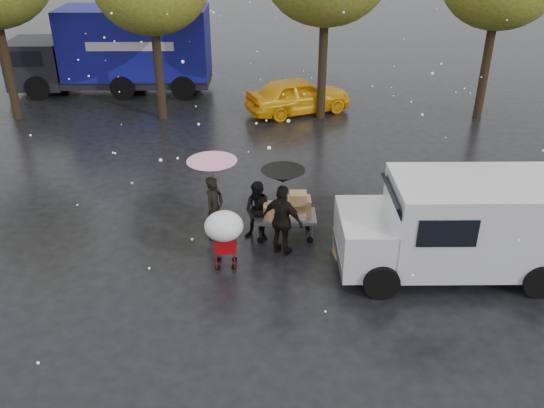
{
  "coord_description": "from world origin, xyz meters",
  "views": [
    {
      "loc": [
        0.45,
        -10.95,
        7.35
      ],
      "look_at": [
        0.57,
        1.0,
        1.02
      ],
      "focal_mm": 38.0,
      "sensor_mm": 36.0,
      "label": 1
    }
  ],
  "objects_px": {
    "person_pink": "(214,208)",
    "shopping_cart": "(224,229)",
    "vendor_cart": "(288,210)",
    "white_van": "(461,225)",
    "blue_truck": "(117,51)",
    "person_black": "(283,221)",
    "yellow_taxi": "(299,95)"
  },
  "relations": [
    {
      "from": "blue_truck",
      "to": "yellow_taxi",
      "type": "distance_m",
      "value": 8.11
    },
    {
      "from": "blue_truck",
      "to": "person_black",
      "type": "bearing_deg",
      "value": -63.0
    },
    {
      "from": "person_pink",
      "to": "shopping_cart",
      "type": "distance_m",
      "value": 1.47
    },
    {
      "from": "person_pink",
      "to": "shopping_cart",
      "type": "xyz_separation_m",
      "value": [
        0.33,
        -1.41,
        0.25
      ]
    },
    {
      "from": "shopping_cart",
      "to": "white_van",
      "type": "height_order",
      "value": "white_van"
    },
    {
      "from": "vendor_cart",
      "to": "white_van",
      "type": "relative_size",
      "value": 0.31
    },
    {
      "from": "person_pink",
      "to": "shopping_cart",
      "type": "relative_size",
      "value": 1.11
    },
    {
      "from": "shopping_cart",
      "to": "person_pink",
      "type": "bearing_deg",
      "value": 103.33
    },
    {
      "from": "yellow_taxi",
      "to": "vendor_cart",
      "type": "bearing_deg",
      "value": 153.06
    },
    {
      "from": "vendor_cart",
      "to": "yellow_taxi",
      "type": "distance_m",
      "value": 9.38
    },
    {
      "from": "shopping_cart",
      "to": "yellow_taxi",
      "type": "xyz_separation_m",
      "value": [
        2.16,
        10.79,
        -0.37
      ]
    },
    {
      "from": "person_pink",
      "to": "person_black",
      "type": "bearing_deg",
      "value": -84.8
    },
    {
      "from": "blue_truck",
      "to": "shopping_cart",
      "type": "bearing_deg",
      "value": -68.66
    },
    {
      "from": "person_pink",
      "to": "vendor_cart",
      "type": "distance_m",
      "value": 1.78
    },
    {
      "from": "person_pink",
      "to": "yellow_taxi",
      "type": "xyz_separation_m",
      "value": [
        2.49,
        9.38,
        -0.12
      ]
    },
    {
      "from": "vendor_cart",
      "to": "white_van",
      "type": "height_order",
      "value": "white_van"
    },
    {
      "from": "person_pink",
      "to": "person_black",
      "type": "relative_size",
      "value": 0.93
    },
    {
      "from": "person_black",
      "to": "blue_truck",
      "type": "height_order",
      "value": "blue_truck"
    },
    {
      "from": "white_van",
      "to": "blue_truck",
      "type": "bearing_deg",
      "value": 127.24
    },
    {
      "from": "person_pink",
      "to": "white_van",
      "type": "height_order",
      "value": "white_van"
    },
    {
      "from": "white_van",
      "to": "blue_truck",
      "type": "xyz_separation_m",
      "value": [
        -10.44,
        13.73,
        0.6
      ]
    },
    {
      "from": "shopping_cart",
      "to": "yellow_taxi",
      "type": "distance_m",
      "value": 11.01
    },
    {
      "from": "person_pink",
      "to": "yellow_taxi",
      "type": "distance_m",
      "value": 9.71
    },
    {
      "from": "vendor_cart",
      "to": "white_van",
      "type": "bearing_deg",
      "value": -22.32
    },
    {
      "from": "shopping_cart",
      "to": "blue_truck",
      "type": "relative_size",
      "value": 0.18
    },
    {
      "from": "shopping_cart",
      "to": "yellow_taxi",
      "type": "height_order",
      "value": "shopping_cart"
    },
    {
      "from": "vendor_cart",
      "to": "yellow_taxi",
      "type": "xyz_separation_m",
      "value": [
        0.72,
        9.35,
        -0.04
      ]
    },
    {
      "from": "person_pink",
      "to": "blue_truck",
      "type": "xyz_separation_m",
      "value": [
        -5.01,
        12.27,
        0.95
      ]
    },
    {
      "from": "person_black",
      "to": "shopping_cart",
      "type": "relative_size",
      "value": 1.19
    },
    {
      "from": "vendor_cart",
      "to": "blue_truck",
      "type": "xyz_separation_m",
      "value": [
        -6.79,
        12.23,
        1.03
      ]
    },
    {
      "from": "blue_truck",
      "to": "white_van",
      "type": "bearing_deg",
      "value": -52.76
    },
    {
      "from": "person_pink",
      "to": "white_van",
      "type": "xyz_separation_m",
      "value": [
        5.43,
        -1.46,
        0.35
      ]
    }
  ]
}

